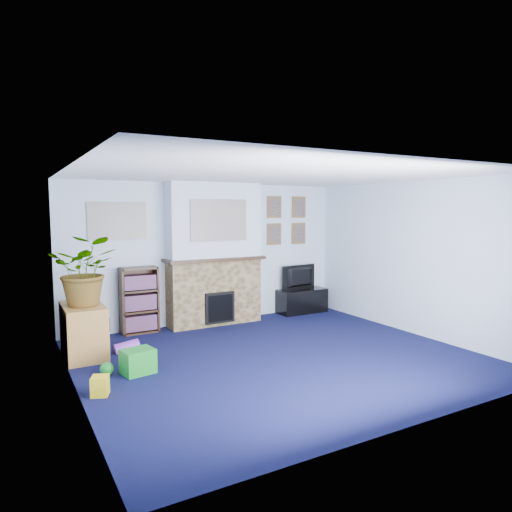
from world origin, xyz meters
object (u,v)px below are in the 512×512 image
television (301,277)px  bookshelf (139,302)px  sideboard (83,331)px  tv_stand (302,301)px

television → bookshelf: 3.09m
television → sideboard: bearing=3.1°
television → sideboard: 4.13m
tv_stand → television: bearing=90.0°
tv_stand → bookshelf: bookshelf is taller
tv_stand → bookshelf: 3.10m
television → sideboard: (-4.04, -0.76, -0.33)m
tv_stand → sideboard: size_ratio=1.06×
sideboard → tv_stand: bearing=10.3°
tv_stand → sideboard: sideboard is taller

